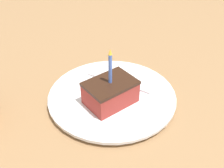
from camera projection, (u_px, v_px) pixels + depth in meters
The scene contains 4 objects.
ground_plane at pixel (121, 106), 0.62m from camera, with size 2.40×2.40×0.04m.
plate at pixel (112, 96), 0.60m from camera, with size 0.29×0.29×0.02m.
cake_slice at pixel (110, 92), 0.56m from camera, with size 0.08×0.10×0.13m.
fork at pixel (114, 80), 0.64m from camera, with size 0.16×0.08×0.00m.
Camera 1 is at (0.36, -0.31, 0.39)m, focal length 42.00 mm.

